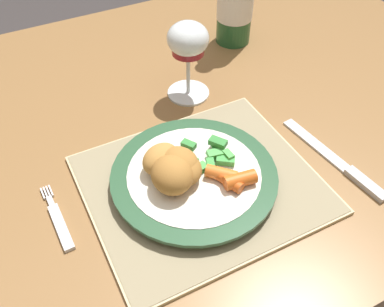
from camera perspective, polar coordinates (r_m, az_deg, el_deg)
dining_table at (r=0.78m, az=-8.20°, el=-1.79°), size 1.46×0.83×0.74m
placemat at (r=0.63m, az=1.25°, el=-4.08°), size 0.33×0.28×0.01m
dinner_plate at (r=0.62m, az=0.27°, el=-3.16°), size 0.24×0.24×0.02m
breaded_croquettes at (r=0.59m, az=-2.45°, el=-1.89°), size 0.09×0.11×0.05m
green_beans_pile at (r=0.62m, az=2.46°, el=-0.32°), size 0.08×0.07×0.02m
glazed_carrots at (r=0.59m, az=5.21°, el=-3.28°), size 0.06×0.06×0.02m
fork at (r=0.61m, az=-17.34°, el=-8.65°), size 0.02×0.12×0.01m
table_knife at (r=0.69m, az=19.22°, el=-1.36°), size 0.04×0.21×0.01m
wine_glass at (r=0.73m, az=-0.54°, el=14.37°), size 0.08×0.08×0.14m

